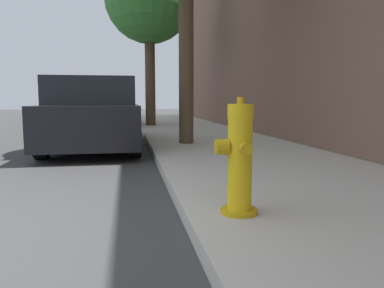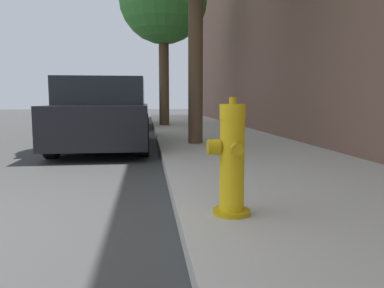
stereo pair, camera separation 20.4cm
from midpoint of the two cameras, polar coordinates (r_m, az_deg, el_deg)
name	(u,v)px [view 1 (the left image)]	position (r m, az deg, el deg)	size (l,w,h in m)	color
sidewalk_slab	(376,220)	(3.24, 24.67, -10.55)	(2.93, 40.00, 0.13)	#B7B2A8
fire_hydrant	(239,160)	(2.83, 5.15, -2.51)	(0.33, 0.34, 0.88)	#C39C11
parked_car_near	(95,115)	(7.87, -15.32, 4.23)	(1.76, 4.13, 1.41)	black
parked_car_mid	(106,109)	(14.03, -13.34, 5.22)	(1.81, 3.98, 1.40)	#4C5156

